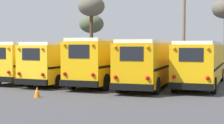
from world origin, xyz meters
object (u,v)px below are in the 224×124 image
object	(u,v)px
utility_pole	(184,30)
traffic_cone	(37,92)
school_bus_3	(152,61)
bare_tree_1	(91,25)
school_bus_1	(71,61)
school_bus_2	(111,60)
bare_tree_2	(91,8)
school_bus_4	(201,62)
school_bus_0	(40,60)

from	to	relation	value
utility_pole	traffic_cone	bearing A→B (deg)	-103.51
school_bus_3	bare_tree_1	size ratio (longest dim) A/B	1.64
school_bus_1	utility_pole	bearing A→B (deg)	60.32
bare_tree_1	utility_pole	bearing A→B (deg)	-21.78
school_bus_2	bare_tree_2	world-z (taller)	bare_tree_2
school_bus_1	school_bus_4	distance (m)	9.43
school_bus_3	school_bus_0	bearing A→B (deg)	176.73
school_bus_0	bare_tree_2	bearing A→B (deg)	93.05
school_bus_4	school_bus_1	bearing A→B (deg)	-171.71
school_bus_4	school_bus_3	bearing A→B (deg)	-157.90
school_bus_2	bare_tree_2	distance (m)	14.01
school_bus_0	school_bus_1	bearing A→B (deg)	-11.45
school_bus_3	bare_tree_1	world-z (taller)	bare_tree_1
school_bus_2	school_bus_4	bearing A→B (deg)	9.72
utility_pole	bare_tree_2	distance (m)	10.39
school_bus_2	bare_tree_1	distance (m)	18.56
school_bus_2	bare_tree_1	size ratio (longest dim) A/B	1.59
school_bus_2	bare_tree_1	xyz separation A→B (m)	(-8.99, 15.81, 3.66)
bare_tree_1	bare_tree_2	distance (m)	5.38
utility_pole	school_bus_3	bearing A→B (deg)	-90.84
school_bus_0	traffic_cone	bearing A→B (deg)	-57.42
traffic_cone	school_bus_3	bearing A→B (deg)	59.88
bare_tree_1	traffic_cone	bearing A→B (deg)	-71.49
school_bus_0	utility_pole	size ratio (longest dim) A/B	1.22
school_bus_4	bare_tree_1	size ratio (longest dim) A/B	1.56
utility_pole	school_bus_0	bearing A→B (deg)	-131.92
bare_tree_1	traffic_cone	world-z (taller)	bare_tree_1
school_bus_2	bare_tree_2	size ratio (longest dim) A/B	1.29
school_bus_3	bare_tree_1	xyz separation A→B (m)	(-12.11, 16.01, 3.73)
school_bus_1	school_bus_3	world-z (taller)	school_bus_3
school_bus_4	bare_tree_2	size ratio (longest dim) A/B	1.27
school_bus_1	bare_tree_1	size ratio (longest dim) A/B	1.48
utility_pole	bare_tree_1	xyz separation A→B (m)	(-12.27, 4.90, 1.10)
traffic_cone	school_bus_0	bearing A→B (deg)	122.58
school_bus_1	school_bus_4	size ratio (longest dim) A/B	0.95
bare_tree_2	school_bus_2	bearing A→B (deg)	-58.59
traffic_cone	bare_tree_1	bearing A→B (deg)	108.51
school_bus_0	traffic_cone	world-z (taller)	school_bus_0
school_bus_1	bare_tree_1	distance (m)	17.56
school_bus_1	bare_tree_1	world-z (taller)	bare_tree_1
school_bus_0	school_bus_2	size ratio (longest dim) A/B	0.97
school_bus_2	utility_pole	bearing A→B (deg)	73.30
school_bus_4	traffic_cone	bearing A→B (deg)	-130.54
school_bus_1	utility_pole	distance (m)	13.17
traffic_cone	school_bus_1	bearing A→B (deg)	104.95
school_bus_2	bare_tree_1	world-z (taller)	bare_tree_1
school_bus_3	school_bus_4	size ratio (longest dim) A/B	1.05
school_bus_4	bare_tree_1	xyz separation A→B (m)	(-15.22, 14.75, 3.77)
utility_pole	traffic_cone	xyz separation A→B (m)	(-4.44, -18.48, -4.02)
traffic_cone	school_bus_2	bearing A→B (deg)	81.23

